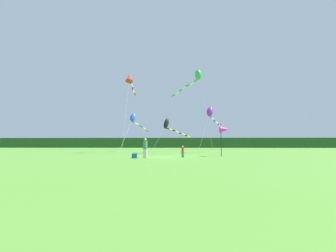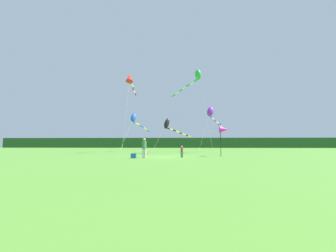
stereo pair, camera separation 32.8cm
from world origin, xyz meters
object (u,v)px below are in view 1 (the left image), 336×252
Objects in this scene: kite_green at (195,78)px; kite_black at (169,125)px; kite_purple at (211,113)px; kite_blue at (134,119)px; person_child at (183,151)px; banner_flag_pole at (224,130)px; kite_red at (130,79)px; cooler_box at (135,156)px; person_adult at (145,147)px.

kite_green reaches higher than kite_black.
kite_purple is 12.57m from kite_blue.
person_child is 0.32× the size of banner_flag_pole.
kite_blue reaches higher than kite_black.
person_child is 12.72m from kite_purple.
kite_red is 1.70× the size of kite_black.
cooler_box is (-4.37, -1.19, -0.40)m from person_child.
person_adult reaches higher than person_child.
kite_purple reaches higher than person_child.
kite_black reaches higher than person_child.
person_adult is at bearing 17.85° from cooler_box.
banner_flag_pole is at bearing -62.41° from kite_black.
person_child is 15.58m from kite_red.
kite_black is at bearing 117.59° from banner_flag_pole.
banner_flag_pole reaches higher than person_child.
banner_flag_pole is 0.31× the size of kite_green.
kite_black is at bearing 37.09° from kite_red.
kite_green is at bearing -38.18° from kite_blue.
cooler_box is at bearing -126.69° from kite_green.
banner_flag_pole is at bearing 23.87° from person_child.
banner_flag_pole is 9.31m from kite_purple.
person_child reaches higher than cooler_box.
cooler_box is 0.06× the size of kite_purple.
person_adult is at bearing -160.11° from banner_flag_pole.
person_child is 0.16× the size of kite_black.
kite_red is at bearing 146.76° from banner_flag_pole.
kite_green is at bearing -14.24° from kite_red.
kite_red reaches higher than person_child.
kite_blue is 12.83m from kite_green.
kite_purple reaches higher than person_adult.
person_adult is 8.50m from banner_flag_pole.
kite_purple is 0.67× the size of kite_green.
person_adult is 1.24m from cooler_box.
person_child is 5.24m from banner_flag_pole.
kite_blue is at bearing 117.15° from person_child.
kite_green reaches higher than banner_flag_pole.
kite_black is (-1.77, 13.69, 3.60)m from person_child.
banner_flag_pole is at bearing -46.90° from kite_blue.
person_adult is 0.27× the size of kite_black.
kite_green is at bearing 56.58° from person_adult.
kite_purple is at bearing 5.92° from kite_red.
banner_flag_pole is at bearing -65.01° from kite_green.
kite_blue is (-11.87, 12.69, 2.56)m from banner_flag_pole.
kite_black is at bearing 83.42° from person_adult.
kite_blue is at bearing 170.76° from kite_black.
person_child is 4.54m from cooler_box.
kite_green reaches higher than kite_purple.
person_adult is 0.53× the size of banner_flag_pole.
kite_red is 9.47m from kite_green.
cooler_box is (-0.91, -0.29, -0.79)m from person_adult.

